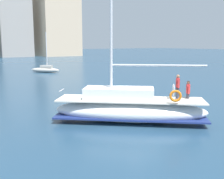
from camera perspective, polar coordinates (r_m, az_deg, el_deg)
The scene contains 3 objects.
ground_plane at distance 18.44m, azimuth 5.35°, elevation -5.94°, with size 400.00×400.00×0.00m, color navy.
main_sailboat at distance 17.35m, azimuth 3.55°, elevation -3.78°, with size 8.77×8.17×14.02m.
moored_cutter_left at distance 48.31m, azimuth -13.69°, elevation 4.11°, with size 4.25×4.72×6.78m.
Camera 1 is at (-11.54, -13.51, 4.92)m, focal length 43.94 mm.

